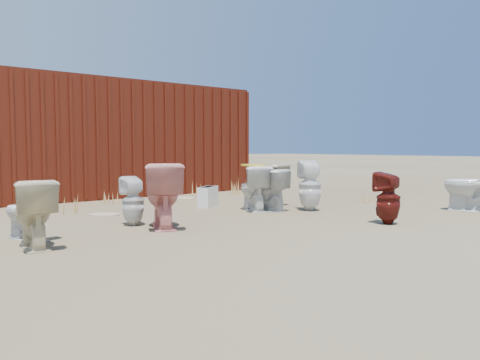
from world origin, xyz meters
TOP-DOWN VIEW (x-y plane):
  - ground at (0.00, 0.00)m, footprint 100.00×100.00m
  - shipping_container at (0.00, 5.20)m, footprint 6.00×2.40m
  - toilet_front_a at (-2.89, 0.80)m, footprint 0.51×0.70m
  - toilet_front_pink at (-1.33, 0.53)m, footprint 0.77×0.94m
  - toilet_front_c at (0.78, 0.85)m, footprint 0.51×0.73m
  - toilet_front_maroon at (1.15, -1.13)m, footprint 0.34×0.35m
  - toilet_front_e at (3.28, -1.25)m, footprint 0.63×0.91m
  - toilet_back_a at (-1.54, 0.93)m, footprint 0.31×0.31m
  - toilet_back_beige_left at (-2.96, 0.31)m, footprint 0.47×0.73m
  - toilet_back_beige_right at (1.31, 1.43)m, footprint 0.53×0.78m
  - toilet_back_yellowlid at (0.64, 1.04)m, footprint 0.63×0.81m
  - toilet_back_e at (1.34, 0.45)m, footprint 0.52×0.52m
  - yellow_lid at (0.64, 1.04)m, footprint 0.37×0.46m
  - loose_tank at (0.35, 1.90)m, footprint 0.53×0.44m
  - loose_lid_near at (0.69, 3.25)m, footprint 0.47×0.56m
  - loose_lid_far at (-1.47, 2.03)m, footprint 0.57×0.59m
  - weed_clump_a at (-1.83, 2.66)m, footprint 0.36×0.36m
  - weed_clump_b at (0.79, 2.54)m, footprint 0.32×0.32m
  - weed_clump_c at (2.01, 3.20)m, footprint 0.36×0.36m
  - weed_clump_d at (-0.74, 3.40)m, footprint 0.30×0.30m
  - weed_clump_e at (1.19, 3.50)m, footprint 0.34×0.34m
  - weed_clump_f at (2.96, 0.48)m, footprint 0.28×0.28m

SIDE VIEW (x-z plane):
  - ground at x=0.00m, z-range 0.00..0.00m
  - loose_lid_near at x=0.69m, z-range 0.00..0.02m
  - loose_lid_far at x=-1.47m, z-range 0.00..0.02m
  - weed_clump_f at x=2.96m, z-range 0.00..0.21m
  - weed_clump_a at x=-1.83m, z-range 0.00..0.28m
  - weed_clump_e at x=1.19m, z-range 0.00..0.28m
  - weed_clump_b at x=0.79m, z-range 0.00..0.29m
  - weed_clump_d at x=-0.74m, z-range 0.00..0.30m
  - weed_clump_c at x=2.01m, z-range 0.00..0.34m
  - loose_tank at x=0.35m, z-range 0.00..0.35m
  - toilet_front_a at x=-2.89m, z-range 0.00..0.64m
  - toilet_back_a at x=-1.54m, z-range 0.00..0.65m
  - toilet_front_c at x=0.78m, z-range 0.00..0.68m
  - toilet_front_maroon at x=1.15m, z-range 0.00..0.70m
  - toilet_back_beige_left at x=-2.96m, z-range 0.00..0.71m
  - toilet_back_yellowlid at x=0.64m, z-range 0.00..0.73m
  - toilet_back_beige_right at x=1.31m, z-range 0.00..0.73m
  - toilet_back_e at x=1.34m, z-range 0.00..0.82m
  - toilet_front_pink at x=-1.33m, z-range 0.00..0.83m
  - toilet_front_e at x=3.28m, z-range 0.00..0.85m
  - yellow_lid at x=0.64m, z-range 0.73..0.75m
  - shipping_container at x=0.00m, z-range 0.00..2.40m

